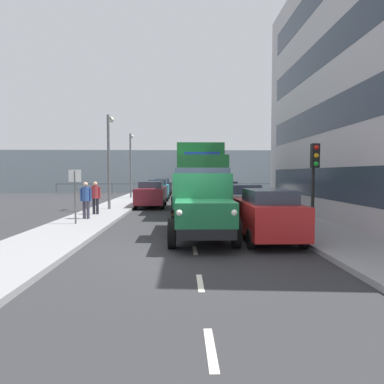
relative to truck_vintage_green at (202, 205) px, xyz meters
name	(u,v)px	position (x,y,z in m)	size (l,w,h in m)	color
ground_plane	(189,214)	(0.29, -7.07, -1.18)	(80.00, 80.00, 0.00)	#2D2D30
sidewalk_left	(274,213)	(-4.43, -7.07, -1.10)	(2.64, 37.50, 0.15)	gray
sidewalk_right	(103,213)	(5.01, -7.07, -1.10)	(2.64, 37.50, 0.15)	gray
road_centreline_markings	(189,214)	(0.29, -7.19, -1.17)	(0.12, 34.49, 0.01)	silver
sea_horizon	(186,171)	(0.29, -28.82, 1.32)	(80.00, 0.80, 5.00)	#84939E
seawall_railing	(186,186)	(0.29, -25.22, -0.26)	(28.08, 0.08, 1.20)	#4C5156
truck_vintage_green	(202,205)	(0.00, 0.00, 0.00)	(2.17, 5.64, 2.43)	black
lorry_cargo_green	(199,176)	(-0.31, -8.14, 0.90)	(2.58, 8.20, 3.87)	#1E7033
car_red_kerbside_near	(267,214)	(-2.16, 0.28, -0.29)	(1.75, 3.99, 1.72)	#B21E1E
car_silver_kerbside_1	(240,201)	(-2.16, -4.97, -0.28)	(1.89, 4.53, 1.72)	#B7BABF
car_grey_kerbside_2	(224,193)	(-2.16, -11.35, -0.28)	(1.87, 4.06, 1.72)	slate
car_white_kerbside_3	(216,189)	(-2.16, -16.90, -0.28)	(1.85, 4.16, 1.72)	white
car_maroon_oppositeside_0	(151,194)	(2.73, -11.16, -0.28)	(1.88, 4.62, 1.72)	maroon
car_teal_oppositeside_1	(158,189)	(2.73, -17.08, -0.28)	(1.88, 3.96, 1.72)	#1E6670
car_black_oppositeside_2	(162,187)	(2.73, -23.29, -0.28)	(1.87, 4.63, 1.72)	black
pedestrian_couple_b	(86,197)	(5.11, -4.29, -0.03)	(0.53, 0.34, 1.70)	#383342
pedestrian_couple_a	(95,195)	(5.13, -6.03, -0.04)	(0.53, 0.34, 1.68)	black
traffic_light_near	(314,167)	(-4.27, -1.09, 1.29)	(0.28, 0.41, 3.20)	black
lamp_post_promenade	(109,152)	(4.99, -8.78, 2.33)	(0.32, 1.14, 5.53)	#59595B
lamp_post_far	(131,159)	(5.16, -18.20, 2.34)	(0.32, 1.14, 5.55)	#59595B
street_sign	(75,187)	(5.10, -2.72, 0.50)	(0.50, 0.07, 2.25)	#4C4C4C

